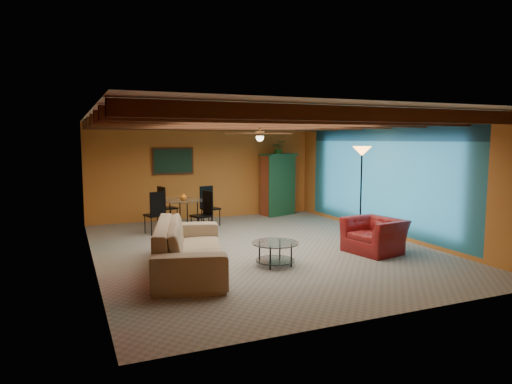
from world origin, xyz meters
name	(u,v)px	position (x,y,z in m)	size (l,w,h in m)	color
room	(258,134)	(0.00, 0.11, 2.36)	(6.52, 8.01, 2.71)	gray
sofa	(190,246)	(-1.74, -0.97, 0.42)	(2.86, 1.12, 0.83)	#8C765A
armchair	(374,236)	(1.96, -1.22, 0.34)	(1.05, 0.92, 0.68)	maroon
coffee_table	(275,254)	(-0.26, -1.31, 0.21)	(0.84, 0.84, 0.43)	silver
dining_table	(184,209)	(-0.98, 2.52, 0.52)	(2.00, 2.00, 1.04)	white
armoire	(278,185)	(2.20, 3.70, 0.88)	(1.01, 0.49, 1.77)	brown
floor_lamp	(361,191)	(2.64, 0.21, 1.05)	(0.43, 0.43, 2.09)	black
ceiling_fan	(260,134)	(0.00, 0.00, 2.36)	(1.50, 1.50, 0.44)	#472614
painting	(173,161)	(-0.90, 3.96, 1.65)	(1.05, 0.03, 0.65)	black
potted_plant	(279,148)	(2.20, 3.70, 1.99)	(0.39, 0.34, 0.44)	#26661E
vase	(183,185)	(-0.98, 2.52, 1.13)	(0.17, 0.17, 0.17)	orange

